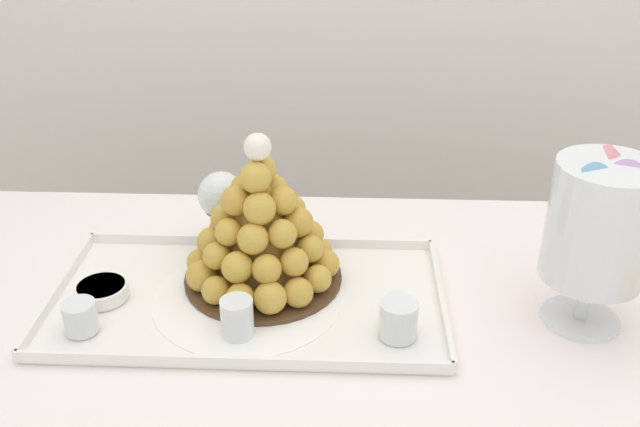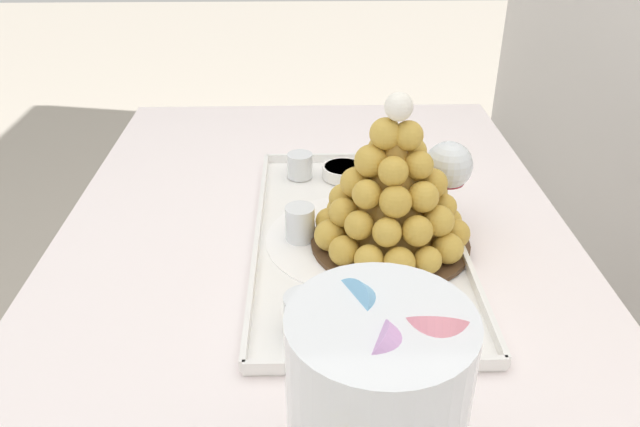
% 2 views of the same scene
% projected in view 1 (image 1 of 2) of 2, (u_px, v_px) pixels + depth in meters
% --- Properties ---
extents(buffet_table, '(1.71, 0.90, 0.74)m').
position_uv_depth(buffet_table, '(364.00, 383.00, 1.11)').
color(buffet_table, brown).
rests_on(buffet_table, ground_plane).
extents(serving_tray, '(0.62, 0.34, 0.02)m').
position_uv_depth(serving_tray, '(248.00, 299.00, 1.12)').
color(serving_tray, white).
rests_on(serving_tray, buffet_table).
extents(croquembouche, '(0.26, 0.26, 0.26)m').
position_uv_depth(croquembouche, '(261.00, 230.00, 1.12)').
color(croquembouche, '#4C331E').
rests_on(croquembouche, serving_tray).
extents(dessert_cup_left, '(0.05, 0.05, 0.05)m').
position_uv_depth(dessert_cup_left, '(80.00, 318.00, 1.04)').
color(dessert_cup_left, silver).
rests_on(dessert_cup_left, serving_tray).
extents(dessert_cup_mid_left, '(0.05, 0.05, 0.06)m').
position_uv_depth(dessert_cup_mid_left, '(237.00, 319.00, 1.03)').
color(dessert_cup_mid_left, silver).
rests_on(dessert_cup_mid_left, serving_tray).
extents(dessert_cup_centre, '(0.06, 0.06, 0.06)m').
position_uv_depth(dessert_cup_centre, '(398.00, 320.00, 1.03)').
color(dessert_cup_centre, silver).
rests_on(dessert_cup_centre, serving_tray).
extents(creme_brulee_ramekin, '(0.08, 0.08, 0.02)m').
position_uv_depth(creme_brulee_ramekin, '(102.00, 290.00, 1.12)').
color(creme_brulee_ramekin, white).
rests_on(creme_brulee_ramekin, serving_tray).
extents(macaron_goblet, '(0.15, 0.15, 0.28)m').
position_uv_depth(macaron_goblet, '(599.00, 225.00, 1.00)').
color(macaron_goblet, white).
rests_on(macaron_goblet, buffet_table).
extents(wine_glass, '(0.08, 0.08, 0.15)m').
position_uv_depth(wine_glass, '(222.00, 197.00, 1.22)').
color(wine_glass, silver).
rests_on(wine_glass, buffet_table).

